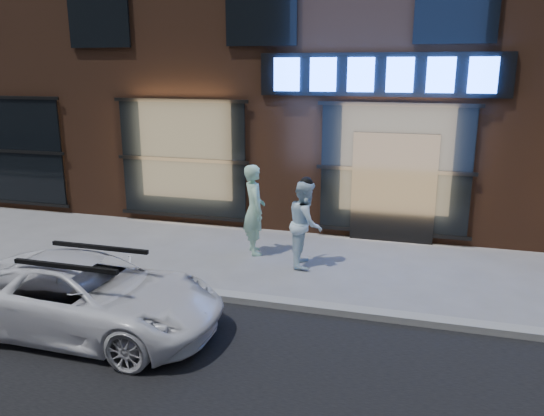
{
  "coord_description": "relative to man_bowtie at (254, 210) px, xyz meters",
  "views": [
    {
      "loc": [
        0.53,
        -7.62,
        3.75
      ],
      "look_at": [
        -2.09,
        1.6,
        1.2
      ],
      "focal_mm": 35.0,
      "sensor_mm": 36.0,
      "label": 1
    }
  ],
  "objects": [
    {
      "name": "storefront_building",
      "position": [
        2.68,
        5.64,
        4.22
      ],
      "size": [
        30.2,
        8.28,
        10.3
      ],
      "color": "#54301E",
      "rests_on": "ground"
    },
    {
      "name": "ground",
      "position": [
        2.68,
        -2.34,
        -0.93
      ],
      "size": [
        90.0,
        90.0,
        0.0
      ],
      "primitive_type": "plane",
      "color": "slate",
      "rests_on": "ground"
    },
    {
      "name": "curb",
      "position": [
        2.68,
        -2.34,
        -0.87
      ],
      "size": [
        60.0,
        0.25,
        0.12
      ],
      "primitive_type": "cube",
      "color": "gray",
      "rests_on": "ground"
    },
    {
      "name": "man_bowtie",
      "position": [
        0.0,
        0.0,
        0.0
      ],
      "size": [
        0.72,
        0.81,
        1.87
      ],
      "primitive_type": "imported",
      "rotation": [
        0.0,
        0.0,
        2.09
      ],
      "color": "#B1E9BC",
      "rests_on": "ground"
    },
    {
      "name": "white_suv",
      "position": [
        -1.3,
        -3.89,
        -0.38
      ],
      "size": [
        3.99,
        1.85,
        1.11
      ],
      "primitive_type": "imported",
      "rotation": [
        0.0,
        0.0,
        1.57
      ],
      "color": "white",
      "rests_on": "ground"
    },
    {
      "name": "man_cap",
      "position": [
        1.16,
        -0.38,
        -0.09
      ],
      "size": [
        0.78,
        0.92,
        1.68
      ],
      "primitive_type": "imported",
      "rotation": [
        0.0,
        0.0,
        1.75
      ],
      "color": "white",
      "rests_on": "ground"
    }
  ]
}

